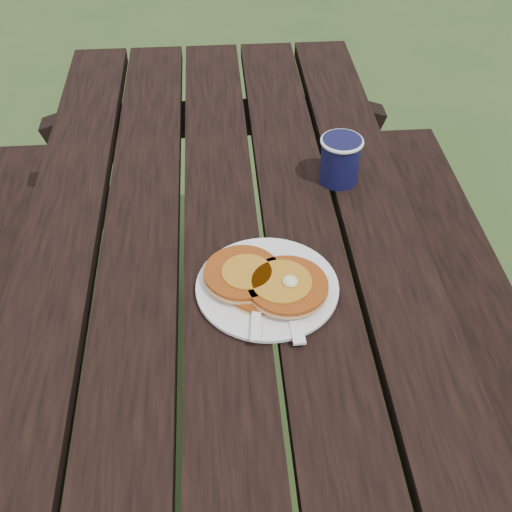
{
  "coord_description": "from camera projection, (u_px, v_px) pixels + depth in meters",
  "views": [
    {
      "loc": [
        -0.0,
        -0.8,
        1.54
      ],
      "look_at": [
        0.06,
        -0.02,
        0.8
      ],
      "focal_mm": 45.0,
      "sensor_mm": 36.0,
      "label": 1
    }
  ],
  "objects": [
    {
      "name": "coffee_cup",
      "position": [
        340.0,
        157.0,
        1.28
      ],
      "size": [
        0.09,
        0.09,
        0.1
      ],
      "rotation": [
        0.0,
        0.0,
        0.18
      ],
      "color": "#0F1036",
      "rests_on": "picnic_table"
    },
    {
      "name": "pancake_stack",
      "position": [
        266.0,
        281.0,
        1.07
      ],
      "size": [
        0.21,
        0.17,
        0.04
      ],
      "rotation": [
        0.0,
        0.0,
        -0.17
      ],
      "color": "#9F4512",
      "rests_on": "plate"
    },
    {
      "name": "plate",
      "position": [
        267.0,
        288.0,
        1.09
      ],
      "size": [
        0.31,
        0.31,
        0.01
      ],
      "primitive_type": "cylinder",
      "rotation": [
        0.0,
        0.0,
        0.41
      ],
      "color": "white",
      "rests_on": "picnic_table"
    },
    {
      "name": "fork",
      "position": [
        256.0,
        314.0,
        1.03
      ],
      "size": [
        0.05,
        0.16,
        0.01
      ],
      "primitive_type": null,
      "rotation": [
        0.0,
        0.0,
        -0.11
      ],
      "color": "white",
      "rests_on": "plate"
    },
    {
      "name": "picnic_table",
      "position": [
        230.0,
        398.0,
        1.38
      ],
      "size": [
        1.36,
        1.8,
        0.75
      ],
      "color": "black",
      "rests_on": "ground"
    },
    {
      "name": "ground",
      "position": [
        234.0,
        481.0,
        1.64
      ],
      "size": [
        60.0,
        60.0,
        0.0
      ],
      "primitive_type": "plane",
      "color": "#30491F",
      "rests_on": "ground"
    },
    {
      "name": "knife",
      "position": [
        291.0,
        302.0,
        1.05
      ],
      "size": [
        0.03,
        0.18,
        0.0
      ],
      "primitive_type": "cube",
      "rotation": [
        0.0,
        0.0,
        0.03
      ],
      "color": "white",
      "rests_on": "plate"
    }
  ]
}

